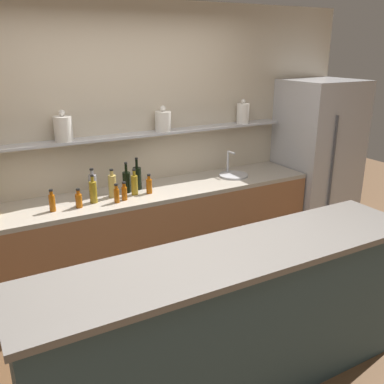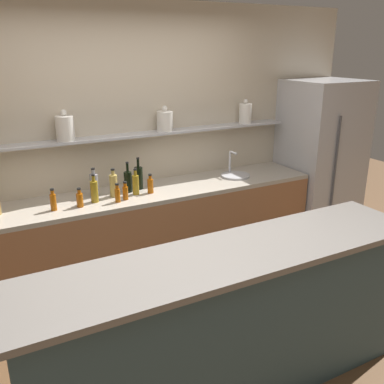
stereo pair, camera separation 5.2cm
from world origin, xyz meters
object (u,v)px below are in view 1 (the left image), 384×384
object	(u,v)px
bottle_sauce_0	(117,195)
bottle_oil_9	(93,192)
bottle_spirit_6	(112,186)
bottle_sauce_8	(52,202)
bottle_oil_4	(134,184)
bottle_sauce_5	(79,200)
bottle_sauce_7	(149,185)
bottle_sauce_2	(124,192)
bottle_wine_3	(137,178)
bottle_wine_1	(127,182)
refrigerator	(317,163)
sink_fixture	(233,174)
bottle_spirit_10	(93,185)

from	to	relation	value
bottle_sauce_0	bottle_oil_9	distance (m)	0.20
bottle_spirit_6	bottle_sauce_8	world-z (taller)	bottle_spirit_6
bottle_oil_4	bottle_sauce_5	size ratio (longest dim) A/B	1.46
bottle_sauce_5	bottle_sauce_7	world-z (taller)	bottle_sauce_7
bottle_sauce_2	bottle_wine_3	xyz separation A→B (m)	(0.21, 0.23, 0.04)
bottle_oil_4	bottle_spirit_6	xyz separation A→B (m)	(-0.19, 0.04, 0.01)
bottle_oil_4	bottle_oil_9	xyz separation A→B (m)	(-0.39, -0.02, 0.00)
bottle_wine_1	bottle_sauce_8	size ratio (longest dim) A/B	1.52
refrigerator	bottle_oil_9	distance (m)	2.62
bottle_oil_4	bottle_sauce_5	world-z (taller)	bottle_oil_4
sink_fixture	bottle_sauce_7	world-z (taller)	sink_fixture
bottle_sauce_0	bottle_sauce_7	size ratio (longest dim) A/B	0.94
bottle_spirit_6	bottle_sauce_8	bearing A→B (deg)	-170.02
bottle_sauce_5	refrigerator	bearing A→B (deg)	1.73
bottle_wine_1	bottle_oil_4	bearing A→B (deg)	-69.21
bottle_oil_4	bottle_sauce_8	xyz separation A→B (m)	(-0.74, -0.06, -0.02)
bottle_sauce_0	bottle_wine_1	size ratio (longest dim) A/B	0.59
bottle_wine_1	bottle_sauce_2	xyz separation A→B (m)	(-0.09, -0.19, -0.03)
sink_fixture	bottle_wine_3	xyz separation A→B (m)	(-1.03, 0.08, 0.09)
bottle_wine_3	bottle_wine_1	bearing A→B (deg)	-161.54
refrigerator	bottle_sauce_7	distance (m)	2.10
bottle_spirit_6	bottle_wine_3	bearing A→B (deg)	19.99
bottle_sauce_7	bottle_spirit_10	distance (m)	0.50
refrigerator	bottle_wine_1	world-z (taller)	refrigerator
sink_fixture	bottle_sauce_0	distance (m)	1.33
bottle_wine_1	bottle_spirit_10	size ratio (longest dim) A/B	1.09
bottle_sauce_2	bottle_sauce_5	bearing A→B (deg)	178.71
bottle_oil_4	bottle_oil_9	bearing A→B (deg)	-176.71
bottle_sauce_0	bottle_wine_3	bearing A→B (deg)	41.03
refrigerator	bottle_sauce_7	size ratio (longest dim) A/B	10.29
sink_fixture	bottle_wine_1	xyz separation A→B (m)	(-1.15, 0.04, 0.08)
refrigerator	bottle_spirit_10	world-z (taller)	refrigerator
bottle_sauce_0	bottle_spirit_10	distance (m)	0.28
refrigerator	bottle_wine_1	distance (m)	2.28
bottle_wine_3	bottle_spirit_10	bearing A→B (deg)	-178.85
sink_fixture	bottle_sauce_2	world-z (taller)	sink_fixture
bottle_spirit_10	bottle_oil_9	bearing A→B (deg)	-105.49
bottle_wine_1	bottle_sauce_7	distance (m)	0.21
bottle_sauce_5	bottle_sauce_8	distance (m)	0.21
sink_fixture	bottle_sauce_0	xyz separation A→B (m)	(-1.32, -0.17, 0.05)
bottle_sauce_7	bottle_sauce_5	bearing A→B (deg)	-175.42
refrigerator	sink_fixture	distance (m)	1.13
bottle_sauce_5	bottle_spirit_6	distance (m)	0.36
sink_fixture	bottle_sauce_0	size ratio (longest dim) A/B	1.75
bottle_sauce_8	bottle_wine_1	bearing A→B (deg)	12.57
bottle_spirit_6	bottle_oil_9	bearing A→B (deg)	-162.83
bottle_sauce_5	bottle_sauce_8	size ratio (longest dim) A/B	0.89
sink_fixture	bottle_oil_4	size ratio (longest dim) A/B	1.23
sink_fixture	bottle_spirit_10	bearing A→B (deg)	176.99
bottle_sauce_8	bottle_spirit_6	bearing A→B (deg)	9.98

